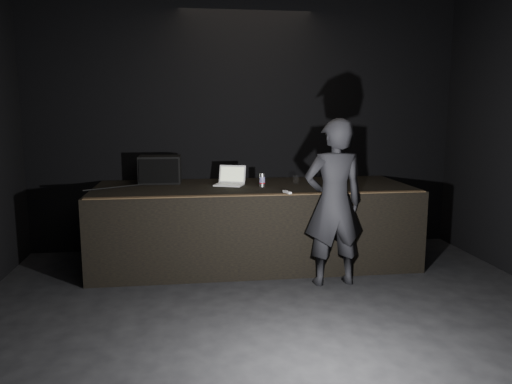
{
  "coord_description": "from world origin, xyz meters",
  "views": [
    {
      "loc": [
        -0.81,
        -3.51,
        1.96
      ],
      "look_at": [
        -0.02,
        2.3,
        0.99
      ],
      "focal_mm": 35.0,
      "sensor_mm": 36.0,
      "label": 1
    }
  ],
  "objects_px": {
    "laptop": "(230,180)",
    "person": "(334,203)",
    "stage_monitor": "(160,169)",
    "stage_riser": "(253,224)",
    "beer_can": "(262,180)"
  },
  "relations": [
    {
      "from": "person",
      "to": "stage_riser",
      "type": "bearing_deg",
      "value": -53.81
    },
    {
      "from": "stage_monitor",
      "to": "laptop",
      "type": "relative_size",
      "value": 1.25
    },
    {
      "from": "stage_monitor",
      "to": "person",
      "type": "distance_m",
      "value": 2.42
    },
    {
      "from": "stage_riser",
      "to": "person",
      "type": "distance_m",
      "value": 1.31
    },
    {
      "from": "stage_riser",
      "to": "beer_can",
      "type": "height_order",
      "value": "beer_can"
    },
    {
      "from": "stage_riser",
      "to": "laptop",
      "type": "relative_size",
      "value": 9.03
    },
    {
      "from": "beer_can",
      "to": "person",
      "type": "bearing_deg",
      "value": -51.58
    },
    {
      "from": "beer_can",
      "to": "person",
      "type": "height_order",
      "value": "person"
    },
    {
      "from": "stage_monitor",
      "to": "laptop",
      "type": "xyz_separation_m",
      "value": [
        0.91,
        -0.29,
        -0.12
      ]
    },
    {
      "from": "stage_riser",
      "to": "laptop",
      "type": "height_order",
      "value": "laptop"
    },
    {
      "from": "stage_riser",
      "to": "stage_monitor",
      "type": "distance_m",
      "value": 1.44
    },
    {
      "from": "laptop",
      "to": "person",
      "type": "xyz_separation_m",
      "value": [
        1.06,
        -1.09,
        -0.13
      ]
    },
    {
      "from": "stage_monitor",
      "to": "person",
      "type": "relative_size",
      "value": 0.3
    },
    {
      "from": "laptop",
      "to": "person",
      "type": "distance_m",
      "value": 1.53
    },
    {
      "from": "stage_riser",
      "to": "person",
      "type": "height_order",
      "value": "person"
    }
  ]
}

